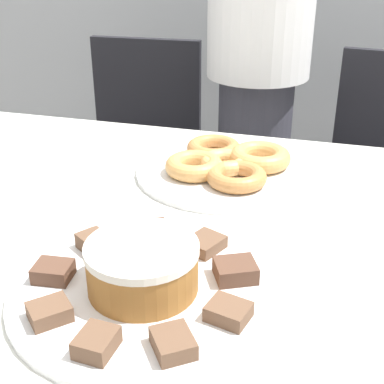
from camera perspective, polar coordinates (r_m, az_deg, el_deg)
name	(u,v)px	position (r m, az deg, el deg)	size (l,w,h in m)	color
table	(215,271)	(0.98, 2.43, -8.45)	(1.61, 1.00, 0.76)	silver
person_standing	(258,57)	(1.67, 7.10, 14.06)	(0.31, 0.31, 1.68)	#383842
office_chair_left	(138,179)	(1.94, -5.82, 1.41)	(0.46, 0.46, 0.90)	black
office_chair_right	(381,208)	(1.83, 19.55, -1.65)	(0.49, 0.49, 0.90)	black
plate_cake	(144,290)	(0.79, -5.19, -10.41)	(0.39, 0.39, 0.01)	white
plate_donuts	(224,172)	(1.16, 3.48, 2.18)	(0.38, 0.38, 0.01)	white
frosted_cake	(142,267)	(0.77, -5.31, -7.94)	(0.16, 0.16, 0.07)	#9E662D
lamington_0	(53,271)	(0.82, -14.59, -8.20)	(0.06, 0.05, 0.02)	brown
lamington_1	(50,312)	(0.75, -14.95, -12.25)	(0.07, 0.07, 0.02)	brown
lamington_2	(97,343)	(0.69, -10.15, -15.54)	(0.05, 0.05, 0.02)	brown
lamington_3	(173,343)	(0.68, -2.03, -15.81)	(0.07, 0.07, 0.02)	brown
lamington_4	(228,312)	(0.73, 3.91, -12.62)	(0.06, 0.06, 0.02)	brown
lamington_5	(235,270)	(0.80, 4.66, -8.34)	(0.08, 0.07, 0.03)	brown
lamington_6	(203,243)	(0.87, 1.14, -5.49)	(0.07, 0.07, 0.02)	brown
lamington_7	(150,232)	(0.89, -4.56, -4.25)	(0.06, 0.07, 0.03)	brown
lamington_8	(94,242)	(0.88, -10.44, -5.28)	(0.06, 0.06, 0.03)	brown
donut_0	(225,163)	(1.15, 3.51, 3.15)	(0.11, 0.11, 0.03)	#E5AD66
donut_1	(238,177)	(1.08, 4.95, 1.63)	(0.12, 0.12, 0.03)	#C68447
donut_2	(260,157)	(1.18, 7.26, 3.70)	(0.13, 0.13, 0.04)	tan
donut_3	(214,148)	(1.23, 2.32, 4.70)	(0.12, 0.12, 0.03)	#C68447
donut_4	(194,166)	(1.13, 0.22, 2.81)	(0.12, 0.12, 0.04)	tan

